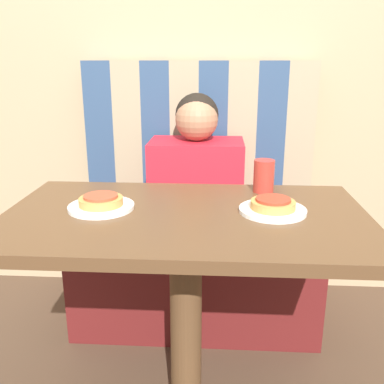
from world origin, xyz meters
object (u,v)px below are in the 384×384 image
Objects in this scene: pizza_right at (273,204)px; plate_left at (101,207)px; person at (196,172)px; plate_right at (273,210)px; pizza_left at (101,200)px; drinking_cup at (264,176)px.

plate_left is at bearing 180.00° from pizza_right.
plate_left is at bearing -112.70° from person.
plate_right is 1.51× the size of pizza_right.
pizza_right reaches higher than plate_right.
pizza_right reaches higher than plate_left.
pizza_left is 0.54m from drinking_cup.
person is 5.55× the size of drinking_cup.
person is 0.66m from plate_left.
plate_right is at bearing 0.00° from pizza_left.
drinking_cup is at bearing 92.07° from pizza_right.
plate_right is 0.21m from drinking_cup.
plate_left is at bearing -157.62° from drinking_cup.
person reaches higher than pizza_right.
plate_left is at bearing 0.00° from pizza_left.
pizza_left is at bearing 0.00° from plate_left.
plate_left is 0.51m from pizza_right.
pizza_left is (-0.25, -0.61, 0.07)m from person.
drinking_cup reaches higher than pizza_left.
person is 4.67× the size of pizza_right.
plate_right is at bearing 0.00° from pizza_right.
pizza_left reaches higher than plate_right.
pizza_right is (0.51, 0.00, 0.00)m from pizza_left.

